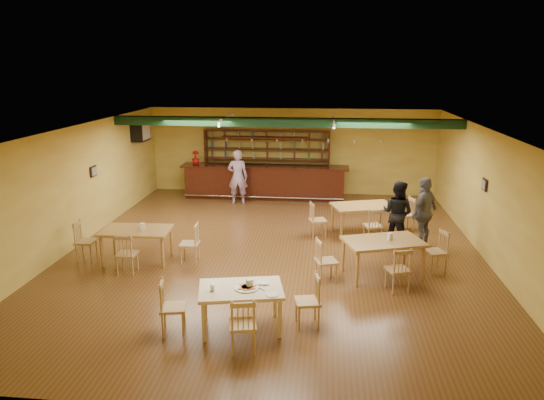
# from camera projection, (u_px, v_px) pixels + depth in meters

# --- Properties ---
(floor) EXTENTS (12.00, 12.00, 0.00)m
(floor) POSITION_uv_depth(u_px,v_px,m) (274.00, 251.00, 12.41)
(floor) COLOR brown
(floor) RESTS_ON ground
(ceiling_beam) EXTENTS (10.00, 0.30, 0.25)m
(ceiling_beam) POSITION_uv_depth(u_px,v_px,m) (284.00, 122.00, 14.35)
(ceiling_beam) COLOR black
(ceiling_beam) RESTS_ON ceiling
(track_rail_left) EXTENTS (0.05, 2.50, 0.05)m
(track_rail_left) POSITION_uv_depth(u_px,v_px,m) (226.00, 117.00, 15.10)
(track_rail_left) COLOR silver
(track_rail_left) RESTS_ON ceiling
(track_rail_right) EXTENTS (0.05, 2.50, 0.05)m
(track_rail_right) POSITION_uv_depth(u_px,v_px,m) (334.00, 118.00, 14.76)
(track_rail_right) COLOR silver
(track_rail_right) RESTS_ON ceiling
(ac_unit) EXTENTS (0.34, 0.70, 0.48)m
(ac_unit) POSITION_uv_depth(u_px,v_px,m) (141.00, 132.00, 16.33)
(ac_unit) COLOR silver
(ac_unit) RESTS_ON wall_left
(picture_left) EXTENTS (0.04, 0.34, 0.28)m
(picture_left) POSITION_uv_depth(u_px,v_px,m) (93.00, 171.00, 13.44)
(picture_left) COLOR black
(picture_left) RESTS_ON wall_left
(picture_right) EXTENTS (0.04, 0.34, 0.28)m
(picture_right) POSITION_uv_depth(u_px,v_px,m) (485.00, 185.00, 11.93)
(picture_right) COLOR black
(picture_right) RESTS_ON wall_right
(bar_counter) EXTENTS (5.70, 0.85, 1.13)m
(bar_counter) POSITION_uv_depth(u_px,v_px,m) (265.00, 182.00, 17.29)
(bar_counter) COLOR black
(bar_counter) RESTS_ON ground
(back_bar_hutch) EXTENTS (4.41, 0.40, 2.28)m
(back_bar_hutch) POSITION_uv_depth(u_px,v_px,m) (267.00, 162.00, 17.75)
(back_bar_hutch) COLOR black
(back_bar_hutch) RESTS_ON ground
(poinsettia) EXTENTS (0.34, 0.34, 0.47)m
(poinsettia) POSITION_uv_depth(u_px,v_px,m) (196.00, 158.00, 17.34)
(poinsettia) COLOR #B41110
(poinsettia) RESTS_ON bar_counter
(dining_table_b) EXTENTS (1.82, 1.40, 0.80)m
(dining_table_b) POSITION_uv_depth(u_px,v_px,m) (362.00, 219.00, 13.63)
(dining_table_b) COLOR #AB773C
(dining_table_b) RESTS_ON ground
(dining_table_c) EXTENTS (1.60, 1.01, 0.78)m
(dining_table_c) POSITION_uv_depth(u_px,v_px,m) (137.00, 245.00, 11.70)
(dining_table_c) COLOR #AB773C
(dining_table_c) RESTS_ON ground
(dining_table_d) EXTENTS (1.87, 1.46, 0.82)m
(dining_table_d) POSITION_uv_depth(u_px,v_px,m) (382.00, 258.00, 10.86)
(dining_table_d) COLOR #AB773C
(dining_table_d) RESTS_ON ground
(near_table) EXTENTS (1.58, 1.19, 0.76)m
(near_table) POSITION_uv_depth(u_px,v_px,m) (241.00, 308.00, 8.69)
(near_table) COLOR beige
(near_table) RESTS_ON ground
(pizza_tray) EXTENTS (0.42, 0.42, 0.01)m
(pizza_tray) POSITION_uv_depth(u_px,v_px,m) (247.00, 288.00, 8.58)
(pizza_tray) COLOR silver
(pizza_tray) RESTS_ON near_table
(parmesan_shaker) EXTENTS (0.09, 0.09, 0.11)m
(parmesan_shaker) POSITION_uv_depth(u_px,v_px,m) (213.00, 288.00, 8.48)
(parmesan_shaker) COLOR #EAE5C6
(parmesan_shaker) RESTS_ON near_table
(napkin_stack) EXTENTS (0.22, 0.17, 0.03)m
(napkin_stack) POSITION_uv_depth(u_px,v_px,m) (263.00, 283.00, 8.74)
(napkin_stack) COLOR white
(napkin_stack) RESTS_ON near_table
(pizza_server) EXTENTS (0.32, 0.24, 0.00)m
(pizza_server) POSITION_uv_depth(u_px,v_px,m) (256.00, 286.00, 8.61)
(pizza_server) COLOR silver
(pizza_server) RESTS_ON pizza_tray
(side_plate) EXTENTS (0.26, 0.26, 0.01)m
(side_plate) POSITION_uv_depth(u_px,v_px,m) (272.00, 294.00, 8.33)
(side_plate) COLOR white
(side_plate) RESTS_ON near_table
(patron_bar) EXTENTS (0.69, 0.48, 1.80)m
(patron_bar) POSITION_uv_depth(u_px,v_px,m) (238.00, 177.00, 16.50)
(patron_bar) COLOR purple
(patron_bar) RESTS_ON ground
(patron_right_a) EXTENTS (1.03, 0.98, 1.68)m
(patron_right_a) POSITION_uv_depth(u_px,v_px,m) (397.00, 213.00, 12.66)
(patron_right_a) COLOR black
(patron_right_a) RESTS_ON ground
(patron_right_b) EXTENTS (1.00, 1.09, 1.80)m
(patron_right_b) POSITION_uv_depth(u_px,v_px,m) (424.00, 212.00, 12.53)
(patron_right_b) COLOR slate
(patron_right_b) RESTS_ON ground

